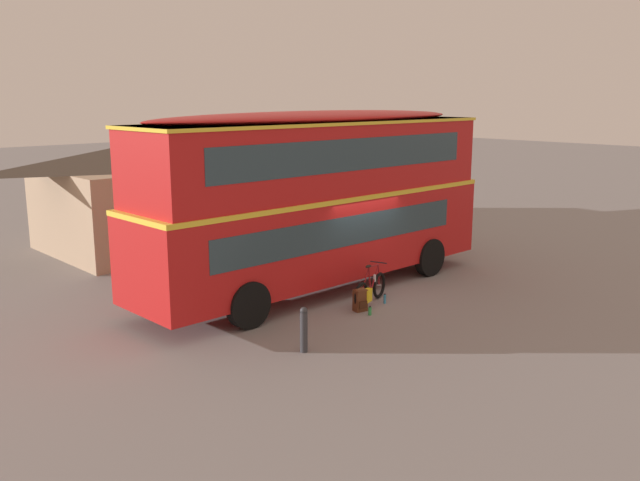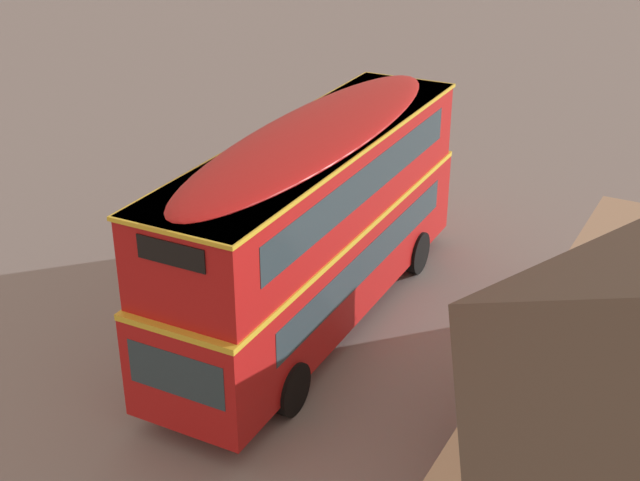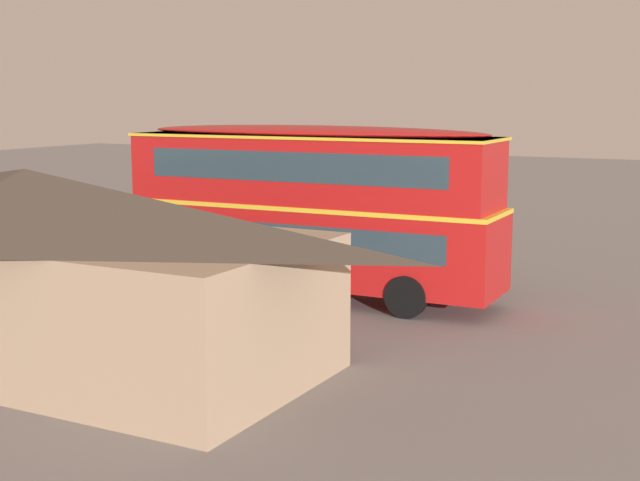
{
  "view_description": "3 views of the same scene",
  "coord_description": "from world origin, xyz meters",
  "px_view_note": "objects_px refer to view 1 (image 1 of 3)",
  "views": [
    {
      "loc": [
        -12.8,
        -12.17,
        5.17
      ],
      "look_at": [
        -0.9,
        0.36,
        1.48
      ],
      "focal_mm": 38.24,
      "sensor_mm": 36.0,
      "label": 1
    },
    {
      "loc": [
        14.93,
        9.0,
        10.61
      ],
      "look_at": [
        -1.73,
        0.27,
        1.42
      ],
      "focal_mm": 48.58,
      "sensor_mm": 36.0,
      "label": 2
    },
    {
      "loc": [
        -11.85,
        22.53,
        5.59
      ],
      "look_at": [
        -0.52,
        0.24,
        1.5
      ],
      "focal_mm": 49.74,
      "sensor_mm": 36.0,
      "label": 3
    }
  ],
  "objects_px": {
    "double_decker_bus": "(319,193)",
    "water_bottle_blue_sports": "(385,299)",
    "backpack_on_ground": "(360,299)",
    "water_bottle_green_metal": "(370,311)",
    "touring_bicycle": "(370,290)",
    "kerb_bollard": "(304,329)"
  },
  "relations": [
    {
      "from": "double_decker_bus",
      "to": "water_bottle_blue_sports",
      "type": "xyz_separation_m",
      "value": [
        0.31,
        -2.1,
        -2.52
      ]
    },
    {
      "from": "backpack_on_ground",
      "to": "water_bottle_green_metal",
      "type": "height_order",
      "value": "backpack_on_ground"
    },
    {
      "from": "touring_bicycle",
      "to": "water_bottle_green_metal",
      "type": "bearing_deg",
      "value": -137.6
    },
    {
      "from": "double_decker_bus",
      "to": "backpack_on_ground",
      "type": "distance_m",
      "value": 3.19
    },
    {
      "from": "double_decker_bus",
      "to": "backpack_on_ground",
      "type": "height_order",
      "value": "double_decker_bus"
    },
    {
      "from": "touring_bicycle",
      "to": "water_bottle_blue_sports",
      "type": "xyz_separation_m",
      "value": [
        0.3,
        -0.23,
        -0.25
      ]
    },
    {
      "from": "water_bottle_blue_sports",
      "to": "water_bottle_green_metal",
      "type": "distance_m",
      "value": 1.03
    },
    {
      "from": "touring_bicycle",
      "to": "water_bottle_green_metal",
      "type": "distance_m",
      "value": 0.94
    },
    {
      "from": "water_bottle_blue_sports",
      "to": "kerb_bollard",
      "type": "distance_m",
      "value": 3.89
    },
    {
      "from": "backpack_on_ground",
      "to": "water_bottle_green_metal",
      "type": "bearing_deg",
      "value": -99.53
    },
    {
      "from": "touring_bicycle",
      "to": "water_bottle_blue_sports",
      "type": "bearing_deg",
      "value": -37.87
    },
    {
      "from": "backpack_on_ground",
      "to": "kerb_bollard",
      "type": "height_order",
      "value": "kerb_bollard"
    },
    {
      "from": "water_bottle_blue_sports",
      "to": "water_bottle_green_metal",
      "type": "relative_size",
      "value": 1.15
    },
    {
      "from": "double_decker_bus",
      "to": "water_bottle_blue_sports",
      "type": "distance_m",
      "value": 3.29
    },
    {
      "from": "water_bottle_green_metal",
      "to": "kerb_bollard",
      "type": "height_order",
      "value": "kerb_bollard"
    },
    {
      "from": "water_bottle_blue_sports",
      "to": "double_decker_bus",
      "type": "bearing_deg",
      "value": 98.45
    },
    {
      "from": "double_decker_bus",
      "to": "touring_bicycle",
      "type": "height_order",
      "value": "double_decker_bus"
    },
    {
      "from": "double_decker_bus",
      "to": "touring_bicycle",
      "type": "xyz_separation_m",
      "value": [
        0.01,
        -1.86,
        -2.27
      ]
    },
    {
      "from": "touring_bicycle",
      "to": "kerb_bollard",
      "type": "relative_size",
      "value": 1.74
    },
    {
      "from": "double_decker_bus",
      "to": "backpack_on_ground",
      "type": "bearing_deg",
      "value": -105.75
    },
    {
      "from": "touring_bicycle",
      "to": "backpack_on_ground",
      "type": "height_order",
      "value": "touring_bicycle"
    },
    {
      "from": "touring_bicycle",
      "to": "backpack_on_ground",
      "type": "distance_m",
      "value": 0.64
    }
  ]
}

